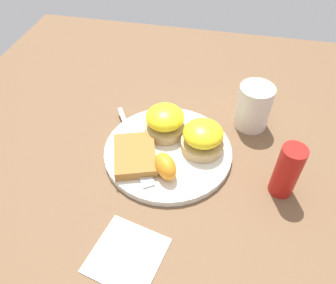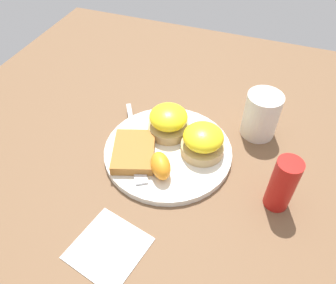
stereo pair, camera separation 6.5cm
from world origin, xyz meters
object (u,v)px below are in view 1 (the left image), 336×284
sandwich_benedict_right (165,121)px  cup (254,106)px  orange_wedge (166,166)px  condiment_bottle (287,171)px  fork (135,149)px  sandwich_benedict_left (203,137)px  hashbrown_patty (135,155)px

sandwich_benedict_right → cup: size_ratio=0.82×
sandwich_benedict_right → orange_wedge: sandwich_benedict_right is taller
condiment_bottle → fork: bearing=84.0°
orange_wedge → cup: (0.19, -0.15, 0.01)m
sandwich_benedict_left → fork: 0.14m
orange_wedge → fork: (0.05, 0.07, -0.02)m
orange_wedge → fork: size_ratio=0.29×
sandwich_benedict_right → hashbrown_patty: 0.10m
cup → condiment_bottle: condiment_bottle is taller
orange_wedge → condiment_bottle: bearing=-85.2°
sandwich_benedict_right → orange_wedge: size_ratio=1.45×
cup → condiment_bottle: 0.19m
orange_wedge → fork: orange_wedge is taller
sandwich_benedict_right → cup: (0.08, -0.18, 0.01)m
sandwich_benedict_right → condiment_bottle: bearing=-111.4°
orange_wedge → condiment_bottle: condiment_bottle is taller
sandwich_benedict_left → orange_wedge: bearing=144.4°
sandwich_benedict_right → fork: bearing=142.7°
sandwich_benedict_right → condiment_bottle: (-0.09, -0.24, 0.01)m
cup → orange_wedge: bearing=141.5°
sandwich_benedict_right → sandwich_benedict_left: bearing=-110.6°
hashbrown_patty → fork: (0.02, 0.01, -0.01)m
hashbrown_patty → cup: 0.28m
hashbrown_patty → fork: 0.03m
fork → hashbrown_patty: bearing=-161.7°
sandwich_benedict_right → fork: size_ratio=0.41×
condiment_bottle → sandwich_benedict_left: bearing=68.1°
hashbrown_patty → orange_wedge: size_ratio=1.78×
orange_wedge → cup: size_ratio=0.57×
sandwich_benedict_right → hashbrown_patty: bearing=154.7°
cup → condiment_bottle: size_ratio=0.96×
sandwich_benedict_left → cup: size_ratio=0.82×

